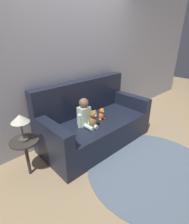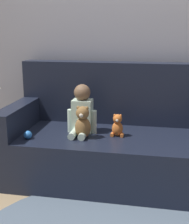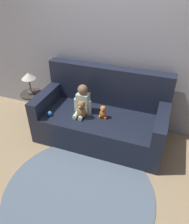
{
  "view_description": "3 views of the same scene",
  "coord_description": "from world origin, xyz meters",
  "px_view_note": "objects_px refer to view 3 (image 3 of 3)",
  "views": [
    {
      "loc": [
        -1.8,
        -1.87,
        1.75
      ],
      "look_at": [
        -0.15,
        -0.11,
        0.65
      ],
      "focal_mm": 28.0,
      "sensor_mm": 36.0,
      "label": 1
    },
    {
      "loc": [
        0.34,
        -2.62,
        1.34
      ],
      "look_at": [
        -0.15,
        -0.01,
        0.63
      ],
      "focal_mm": 50.0,
      "sensor_mm": 36.0,
      "label": 2
    },
    {
      "loc": [
        0.81,
        -2.47,
        2.26
      ],
      "look_at": [
        -0.04,
        -0.15,
        0.57
      ],
      "focal_mm": 35.0,
      "sensor_mm": 36.0,
      "label": 3
    }
  ],
  "objects_px": {
    "toy_ball": "(50,113)",
    "person_baby": "(83,101)",
    "teddy_bear_brown": "(81,110)",
    "couch": "(102,117)",
    "side_table": "(30,86)",
    "plush_toy_side": "(103,112)"
  },
  "relations": [
    {
      "from": "couch",
      "to": "plush_toy_side",
      "type": "xyz_separation_m",
      "value": [
        0.06,
        -0.13,
        0.19
      ]
    },
    {
      "from": "toy_ball",
      "to": "person_baby",
      "type": "bearing_deg",
      "value": 31.39
    },
    {
      "from": "toy_ball",
      "to": "teddy_bear_brown",
      "type": "bearing_deg",
      "value": 13.58
    },
    {
      "from": "teddy_bear_brown",
      "to": "side_table",
      "type": "height_order",
      "value": "side_table"
    },
    {
      "from": "couch",
      "to": "side_table",
      "type": "distance_m",
      "value": 1.23
    },
    {
      "from": "teddy_bear_brown",
      "to": "couch",
      "type": "bearing_deg",
      "value": 45.83
    },
    {
      "from": "couch",
      "to": "teddy_bear_brown",
      "type": "relative_size",
      "value": 6.67
    },
    {
      "from": "teddy_bear_brown",
      "to": "plush_toy_side",
      "type": "bearing_deg",
      "value": 19.87
    },
    {
      "from": "person_baby",
      "to": "toy_ball",
      "type": "xyz_separation_m",
      "value": [
        -0.41,
        -0.25,
        -0.15
      ]
    },
    {
      "from": "plush_toy_side",
      "to": "side_table",
      "type": "xyz_separation_m",
      "value": [
        -1.25,
        0.12,
        0.13
      ]
    },
    {
      "from": "person_baby",
      "to": "teddy_bear_brown",
      "type": "bearing_deg",
      "value": -74.44
    },
    {
      "from": "side_table",
      "to": "plush_toy_side",
      "type": "bearing_deg",
      "value": -5.42
    },
    {
      "from": "side_table",
      "to": "person_baby",
      "type": "bearing_deg",
      "value": -4.82
    },
    {
      "from": "person_baby",
      "to": "couch",
      "type": "bearing_deg",
      "value": 18.74
    },
    {
      "from": "plush_toy_side",
      "to": "person_baby",
      "type": "bearing_deg",
      "value": 172.87
    },
    {
      "from": "side_table",
      "to": "couch",
      "type": "bearing_deg",
      "value": 0.58
    },
    {
      "from": "person_baby",
      "to": "side_table",
      "type": "distance_m",
      "value": 0.93
    },
    {
      "from": "teddy_bear_brown",
      "to": "plush_toy_side",
      "type": "relative_size",
      "value": 1.42
    },
    {
      "from": "couch",
      "to": "toy_ball",
      "type": "bearing_deg",
      "value": -153.25
    },
    {
      "from": "person_baby",
      "to": "teddy_bear_brown",
      "type": "relative_size",
      "value": 1.55
    },
    {
      "from": "couch",
      "to": "toy_ball",
      "type": "relative_size",
      "value": 26.62
    },
    {
      "from": "plush_toy_side",
      "to": "side_table",
      "type": "relative_size",
      "value": 0.22
    }
  ]
}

